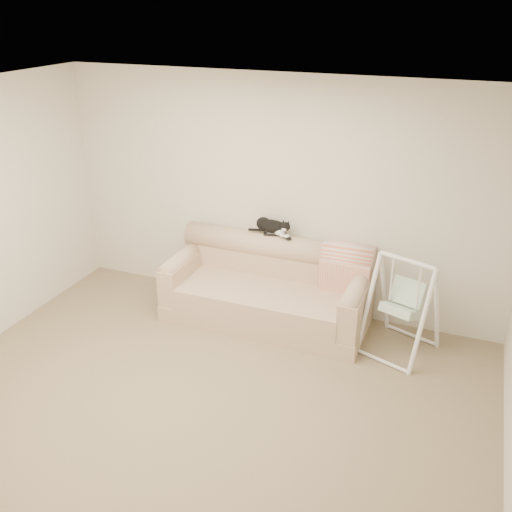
% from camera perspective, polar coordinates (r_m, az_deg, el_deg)
% --- Properties ---
extents(ground_plane, '(5.00, 5.00, 0.00)m').
position_cam_1_polar(ground_plane, '(5.23, -5.58, -14.41)').
color(ground_plane, '#71624D').
rests_on(ground_plane, ground).
extents(room_shell, '(5.04, 4.04, 2.60)m').
position_cam_1_polar(room_shell, '(4.44, -6.38, 1.12)').
color(room_shell, beige).
rests_on(room_shell, ground).
extents(sofa, '(2.20, 0.93, 0.90)m').
position_cam_1_polar(sofa, '(6.27, 1.24, -3.34)').
color(sofa, '#C5AB93').
rests_on(sofa, ground).
extents(remote_a, '(0.19, 0.08, 0.03)m').
position_cam_1_polar(remote_a, '(6.24, 1.60, 2.21)').
color(remote_a, black).
rests_on(remote_a, sofa).
extents(remote_b, '(0.15, 0.16, 0.02)m').
position_cam_1_polar(remote_b, '(6.19, 3.06, 1.97)').
color(remote_b, black).
rests_on(remote_b, sofa).
extents(tuxedo_cat, '(0.49, 0.22, 0.19)m').
position_cam_1_polar(tuxedo_cat, '(6.23, 1.65, 2.99)').
color(tuxedo_cat, black).
rests_on(tuxedo_cat, sofa).
extents(throw_blanket, '(0.54, 0.38, 0.58)m').
position_cam_1_polar(throw_blanket, '(6.10, 9.17, -0.57)').
color(throw_blanket, '#E86F4C').
rests_on(throw_blanket, sofa).
extents(baby_swing, '(0.81, 0.83, 1.03)m').
position_cam_1_polar(baby_swing, '(5.81, 14.45, -4.79)').
color(baby_swing, white).
rests_on(baby_swing, ground).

